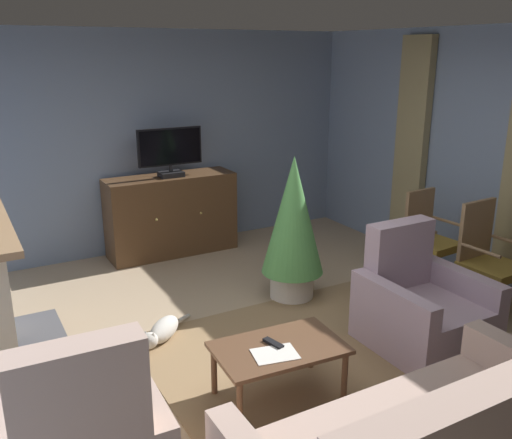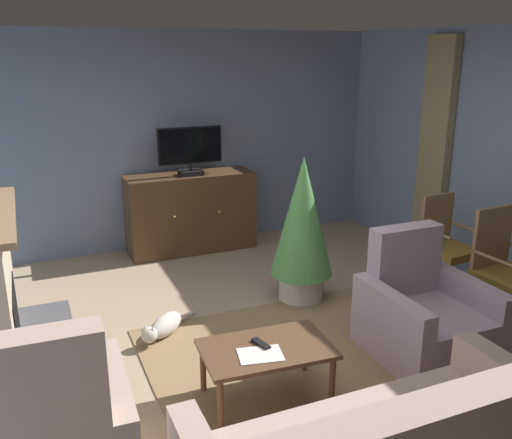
# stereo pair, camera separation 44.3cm
# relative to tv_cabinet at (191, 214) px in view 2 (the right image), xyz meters

# --- Properties ---
(ground_plane) EXTENTS (5.61, 6.38, 0.04)m
(ground_plane) POSITION_rel_tv_cabinet_xyz_m (0.03, -2.59, -0.48)
(ground_plane) COLOR tan
(wall_back) EXTENTS (5.61, 0.10, 2.64)m
(wall_back) POSITION_rel_tv_cabinet_xyz_m (0.03, 0.35, 0.86)
(wall_back) COLOR slate
(wall_back) RESTS_ON ground_plane
(curtain_panel_far) EXTENTS (0.10, 0.44, 2.22)m
(curtain_panel_far) POSITION_rel_tv_cabinet_xyz_m (2.48, -1.39, 0.99)
(curtain_panel_far) COLOR #8E7F56
(rug_central) EXTENTS (2.47, 1.72, 0.01)m
(rug_central) POSITION_rel_tv_cabinet_xyz_m (0.09, -2.67, -0.45)
(rug_central) COLOR #8E704C
(rug_central) RESTS_ON ground_plane
(tv_cabinet) EXTENTS (1.55, 0.51, 0.97)m
(tv_cabinet) POSITION_rel_tv_cabinet_xyz_m (0.00, 0.00, 0.00)
(tv_cabinet) COLOR #352315
(tv_cabinet) RESTS_ON ground_plane
(television) EXTENTS (0.77, 0.20, 0.58)m
(television) POSITION_rel_tv_cabinet_xyz_m (0.00, -0.05, 0.81)
(television) COLOR black
(television) RESTS_ON tv_cabinet
(coffee_table) EXTENTS (0.94, 0.62, 0.41)m
(coffee_table) POSITION_rel_tv_cabinet_xyz_m (-0.42, -3.19, -0.10)
(coffee_table) COLOR brown
(coffee_table) RESTS_ON ground_plane
(tv_remote) EXTENTS (0.09, 0.18, 0.02)m
(tv_remote) POSITION_rel_tv_cabinet_xyz_m (-0.45, -3.15, -0.04)
(tv_remote) COLOR black
(tv_remote) RESTS_ON coffee_table
(folded_newspaper) EXTENTS (0.34, 0.28, 0.01)m
(folded_newspaper) POSITION_rel_tv_cabinet_xyz_m (-0.50, -3.27, -0.04)
(folded_newspaper) COLOR silver
(folded_newspaper) RESTS_ON coffee_table
(armchair_by_fireplace) EXTENTS (0.89, 0.90, 1.00)m
(armchair_by_fireplace) POSITION_rel_tv_cabinet_xyz_m (1.02, -3.12, -0.15)
(armchair_by_fireplace) COLOR #AD93A3
(armchair_by_fireplace) RESTS_ON ground_plane
(side_chair_mid_row) EXTENTS (0.52, 0.53, 1.05)m
(side_chair_mid_row) POSITION_rel_tv_cabinet_xyz_m (2.02, -2.94, 0.08)
(side_chair_mid_row) COLOR olive
(side_chair_mid_row) RESTS_ON ground_plane
(side_chair_beside_plant) EXTENTS (0.47, 0.49, 1.00)m
(side_chair_beside_plant) POSITION_rel_tv_cabinet_xyz_m (2.02, -2.19, 0.06)
(side_chair_beside_plant) COLOR olive
(side_chair_beside_plant) RESTS_ON ground_plane
(potted_plant_tall_palm_by_window) EXTENTS (0.61, 0.61, 1.45)m
(potted_plant_tall_palm_by_window) POSITION_rel_tv_cabinet_xyz_m (0.58, -1.80, 0.32)
(potted_plant_tall_palm_by_window) COLOR beige
(potted_plant_tall_palm_by_window) RESTS_ON ground_plane
(cat) EXTENTS (0.60, 0.51, 0.20)m
(cat) POSITION_rel_tv_cabinet_xyz_m (-0.87, -2.02, -0.36)
(cat) COLOR beige
(cat) RESTS_ON ground_plane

